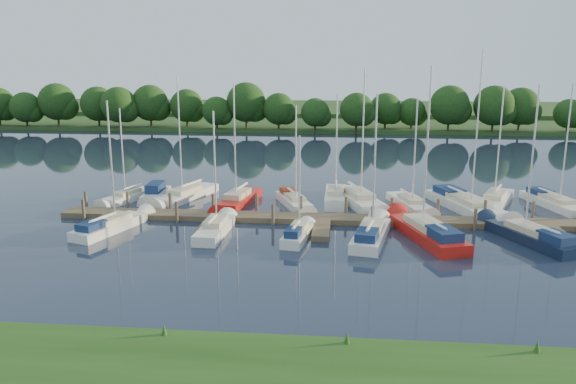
# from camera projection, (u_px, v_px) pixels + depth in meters

# --- Properties ---
(ground) EXTENTS (260.00, 260.00, 0.00)m
(ground) POSITION_uv_depth(u_px,v_px,m) (318.00, 258.00, 34.28)
(ground) COLOR #1A2234
(ground) RESTS_ON ground
(dock) EXTENTS (40.00, 6.00, 0.40)m
(dock) POSITION_uv_depth(u_px,v_px,m) (322.00, 221.00, 41.31)
(dock) COLOR #4C3A2A
(dock) RESTS_ON ground
(mooring_pilings) EXTENTS (38.24, 2.84, 2.00)m
(mooring_pilings) POSITION_uv_depth(u_px,v_px,m) (323.00, 212.00, 42.31)
(mooring_pilings) COLOR #473D33
(mooring_pilings) RESTS_ON ground
(far_shore) EXTENTS (180.00, 30.00, 0.60)m
(far_shore) POSITION_uv_depth(u_px,v_px,m) (335.00, 122.00, 106.90)
(far_shore) COLOR #29481B
(far_shore) RESTS_ON ground
(distant_hill) EXTENTS (220.00, 40.00, 1.40)m
(distant_hill) POSITION_uv_depth(u_px,v_px,m) (337.00, 109.00, 131.04)
(distant_hill) COLOR #2E4D21
(distant_hill) RESTS_ON ground
(treeline) EXTENTS (144.90, 9.63, 8.32)m
(treeline) POSITION_uv_depth(u_px,v_px,m) (361.00, 109.00, 93.01)
(treeline) COLOR #38281C
(treeline) RESTS_ON ground
(sailboat_n_0) EXTENTS (3.18, 6.40, 8.25)m
(sailboat_n_0) POSITION_uv_depth(u_px,v_px,m) (127.00, 198.00, 48.14)
(sailboat_n_0) COLOR white
(sailboat_n_0) RESTS_ON ground
(motorboat) EXTENTS (1.72, 5.31, 1.73)m
(motorboat) POSITION_uv_depth(u_px,v_px,m) (155.00, 195.00, 48.82)
(motorboat) COLOR white
(motorboat) RESTS_ON ground
(sailboat_n_2) EXTENTS (4.27, 8.51, 10.79)m
(sailboat_n_2) POSITION_uv_depth(u_px,v_px,m) (184.00, 196.00, 48.63)
(sailboat_n_2) COLOR white
(sailboat_n_2) RESTS_ON ground
(sailboat_n_3) EXTENTS (3.01, 8.16, 10.45)m
(sailboat_n_3) POSITION_uv_depth(u_px,v_px,m) (237.00, 202.00, 46.62)
(sailboat_n_3) COLOR #B61710
(sailboat_n_3) RESTS_ON ground
(sailboat_n_4) EXTENTS (3.61, 6.68, 8.65)m
(sailboat_n_4) POSITION_uv_depth(u_px,v_px,m) (294.00, 202.00, 46.45)
(sailboat_n_4) COLOR white
(sailboat_n_4) RESTS_ON ground
(sailboat_n_5) EXTENTS (1.78, 7.36, 9.55)m
(sailboat_n_5) POSITION_uv_depth(u_px,v_px,m) (335.00, 198.00, 48.17)
(sailboat_n_5) COLOR white
(sailboat_n_5) RESTS_ON ground
(sailboat_n_6) EXTENTS (4.50, 9.05, 11.58)m
(sailboat_n_6) POSITION_uv_depth(u_px,v_px,m) (360.00, 202.00, 46.72)
(sailboat_n_6) COLOR white
(sailboat_n_6) RESTS_ON ground
(sailboat_n_7) EXTENTS (3.37, 7.29, 9.23)m
(sailboat_n_7) POSITION_uv_depth(u_px,v_px,m) (411.00, 205.00, 45.70)
(sailboat_n_7) COLOR white
(sailboat_n_7) RESTS_ON ground
(sailboat_n_8) EXTENTS (5.33, 10.36, 13.09)m
(sailboat_n_8) POSITION_uv_depth(u_px,v_px,m) (468.00, 207.00, 44.96)
(sailboat_n_8) COLOR white
(sailboat_n_8) RESTS_ON ground
(sailboat_n_9) EXTENTS (4.53, 7.80, 10.19)m
(sailboat_n_9) POSITION_uv_depth(u_px,v_px,m) (495.00, 202.00, 46.69)
(sailboat_n_9) COLOR white
(sailboat_n_9) RESTS_ON ground
(sailboat_n_10) EXTENTS (3.73, 8.28, 10.35)m
(sailboat_n_10) POSITION_uv_depth(u_px,v_px,m) (556.00, 204.00, 45.85)
(sailboat_n_10) COLOR white
(sailboat_n_10) RESTS_ON ground
(sailboat_s_0) EXTENTS (3.60, 7.41, 9.47)m
(sailboat_s_0) POSITION_uv_depth(u_px,v_px,m) (112.00, 226.00, 39.76)
(sailboat_s_0) COLOR white
(sailboat_s_0) RESTS_ON ground
(sailboat_s_1) EXTENTS (1.82, 6.80, 8.87)m
(sailboat_s_1) POSITION_uv_depth(u_px,v_px,m) (216.00, 229.00, 39.05)
(sailboat_s_1) COLOR white
(sailboat_s_1) RESTS_ON ground
(sailboat_s_2) EXTENTS (1.98, 5.58, 7.34)m
(sailboat_s_2) POSITION_uv_depth(u_px,v_px,m) (298.00, 234.00, 37.76)
(sailboat_s_2) COLOR white
(sailboat_s_2) RESTS_ON ground
(sailboat_s_3) EXTENTS (3.10, 7.93, 10.08)m
(sailboat_s_3) POSITION_uv_depth(u_px,v_px,m) (371.00, 235.00, 37.67)
(sailboat_s_3) COLOR white
(sailboat_s_3) RESTS_ON ground
(sailboat_s_4) EXTENTS (4.57, 9.31, 11.90)m
(sailboat_s_4) POSITION_uv_depth(u_px,v_px,m) (425.00, 233.00, 38.01)
(sailboat_s_4) COLOR #B61710
(sailboat_s_4) RESTS_ON ground
(sailboat_s_5) EXTENTS (4.84, 8.17, 10.70)m
(sailboat_s_5) POSITION_uv_depth(u_px,v_px,m) (529.00, 237.00, 37.20)
(sailboat_s_5) COLOR #0E1B31
(sailboat_s_5) RESTS_ON ground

